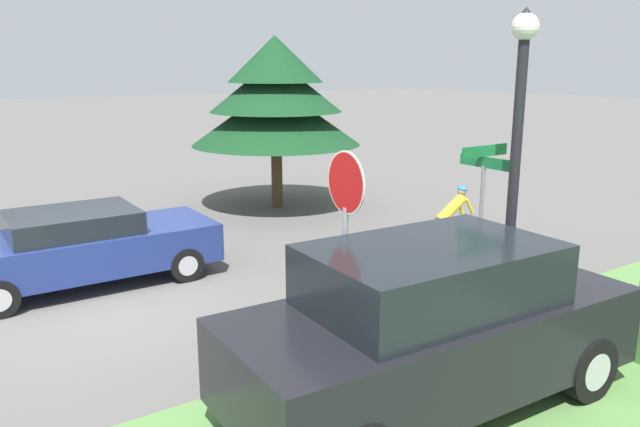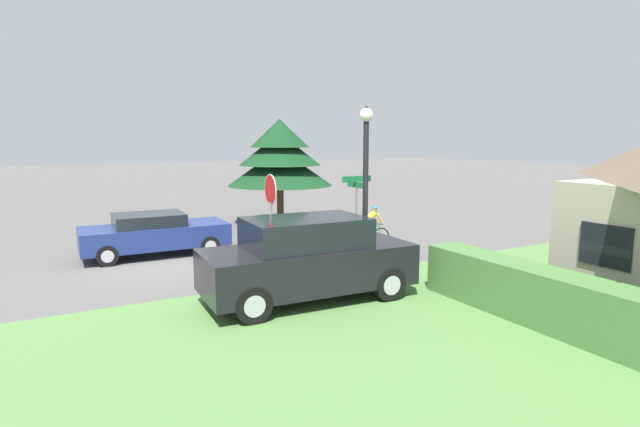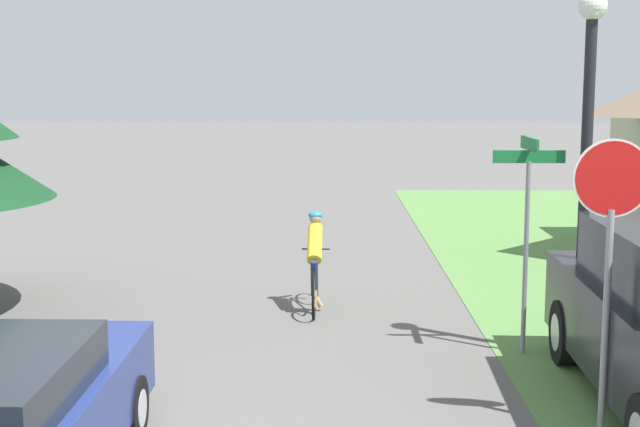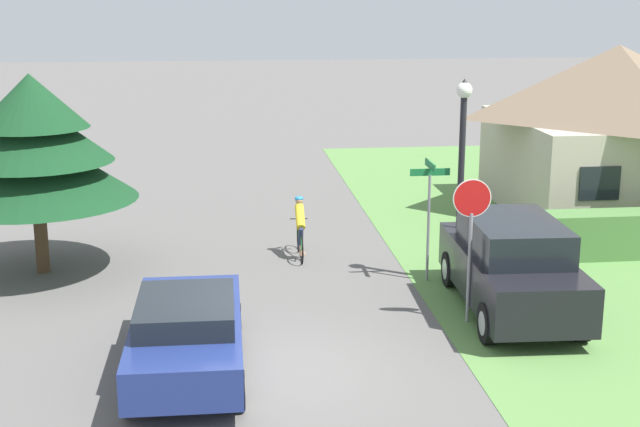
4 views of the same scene
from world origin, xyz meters
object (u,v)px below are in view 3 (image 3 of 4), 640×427
(cyclist, at_px, (315,263))
(street_lamp, at_px, (588,124))
(stop_sign, at_px, (610,226))
(street_name_sign, at_px, (527,206))

(cyclist, distance_m, street_lamp, 4.68)
(stop_sign, xyz_separation_m, street_lamp, (0.45, 2.45, 0.86))
(street_lamp, bearing_deg, stop_sign, -100.38)
(cyclist, bearing_deg, street_name_sign, -128.41)
(cyclist, height_order, stop_sign, stop_sign)
(cyclist, bearing_deg, street_lamp, -124.23)
(cyclist, height_order, street_name_sign, street_name_sign)
(street_name_sign, bearing_deg, cyclist, 140.58)
(stop_sign, bearing_deg, cyclist, -56.51)
(stop_sign, bearing_deg, street_name_sign, -82.94)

